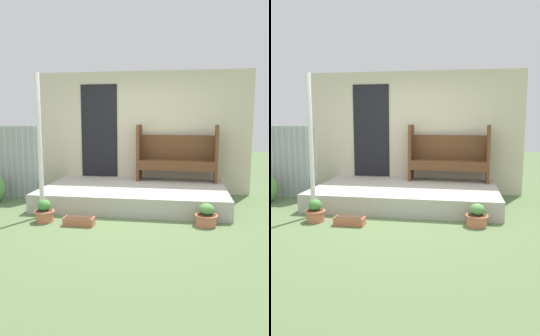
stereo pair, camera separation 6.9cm
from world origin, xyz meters
TOP-DOWN VIEW (x-y plane):
  - ground_plane at (0.00, 0.00)m, footprint 24.00×24.00m
  - porch_slab at (0.03, 1.00)m, footprint 3.40×1.99m
  - house_wall at (-0.01, 2.02)m, footprint 4.60×0.08m
  - support_post at (-1.34, -0.08)m, footprint 0.07×0.07m
  - bench at (0.80, 1.72)m, footprint 1.64×0.46m
  - flower_pot_left at (-1.19, -0.35)m, footprint 0.31×0.31m
  - flower_pot_middle at (1.30, -0.16)m, footprint 0.35×0.35m
  - planter_box_rect at (-0.60, -0.44)m, footprint 0.46×0.19m

SIDE VIEW (x-z plane):
  - ground_plane at x=0.00m, z-range 0.00..0.00m
  - planter_box_rect at x=-0.60m, z-range 0.00..0.13m
  - flower_pot_middle at x=1.30m, z-range -0.02..0.32m
  - flower_pot_left at x=-1.19m, z-range -0.02..0.33m
  - porch_slab at x=0.03m, z-range 0.00..0.33m
  - bench at x=0.80m, z-range 0.31..1.46m
  - support_post at x=-1.34m, z-range 0.00..2.31m
  - house_wall at x=-0.01m, z-range 0.00..2.60m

